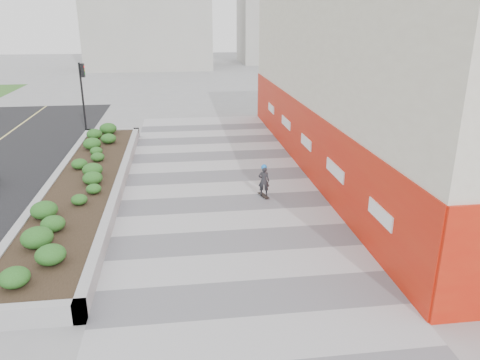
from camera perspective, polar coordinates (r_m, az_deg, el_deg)
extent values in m
plane|color=gray|center=(13.56, 0.40, -10.88)|extent=(160.00, 160.00, 0.00)
cube|color=#A8A8AD|center=(16.20, -1.07, -5.52)|extent=(8.00, 36.00, 0.01)
cube|color=beige|center=(22.50, 15.38, 11.56)|extent=(6.00, 24.00, 8.00)
cube|color=red|center=(22.01, 7.58, 5.27)|extent=(0.12, 24.00, 3.00)
cube|color=#9E9EA0|center=(12.38, -25.31, -14.79)|extent=(3.00, 0.30, 0.55)
cube|color=#9E9EA0|center=(28.47, -15.23, 5.48)|extent=(3.00, 0.30, 0.55)
cube|color=#9E9EA0|center=(20.39, -21.94, -0.78)|extent=(0.30, 18.00, 0.55)
cube|color=#9E9EA0|center=(19.88, -14.40, -0.46)|extent=(0.30, 18.00, 0.55)
cube|color=#2D2116|center=(20.10, -18.21, -0.69)|extent=(2.40, 17.40, 0.50)
cylinder|color=black|center=(30.01, -18.61, 9.42)|extent=(0.12, 0.12, 4.20)
cube|color=black|center=(29.76, -18.62, 12.56)|extent=(0.18, 0.28, 0.80)
cylinder|color=#595654|center=(16.26, 0.69, -5.43)|extent=(0.44, 0.44, 0.01)
cube|color=black|center=(18.64, 2.89, -1.88)|extent=(0.38, 0.75, 0.02)
imported|color=#25262A|center=(18.43, 2.92, -0.10)|extent=(0.49, 0.37, 1.21)
sphere|color=blue|center=(18.24, 2.95, 1.57)|extent=(0.23, 0.23, 0.23)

